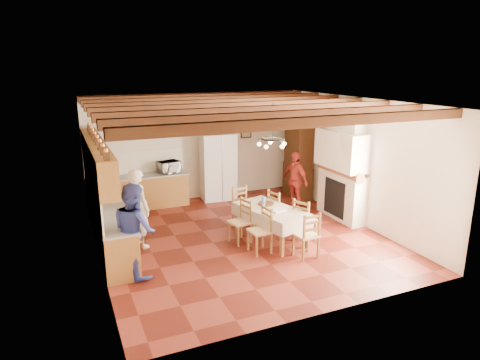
% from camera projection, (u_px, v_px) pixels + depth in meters
% --- Properties ---
extents(floor, '(6.00, 6.50, 0.02)m').
position_uv_depth(floor, '(241.00, 238.00, 9.52)').
color(floor, '#4B140C').
rests_on(floor, ground).
extents(ceiling, '(6.00, 6.50, 0.02)m').
position_uv_depth(ceiling, '(241.00, 101.00, 8.73)').
color(ceiling, white).
rests_on(ceiling, ground).
extents(wall_back, '(6.00, 0.02, 3.00)m').
position_uv_depth(wall_back, '(195.00, 146.00, 12.02)').
color(wall_back, beige).
rests_on(wall_back, ground).
extents(wall_front, '(6.00, 0.02, 3.00)m').
position_uv_depth(wall_front, '(330.00, 223.00, 6.24)').
color(wall_front, beige).
rests_on(wall_front, ground).
extents(wall_left, '(0.02, 6.50, 3.00)m').
position_uv_depth(wall_left, '(94.00, 188.00, 7.98)').
color(wall_left, beige).
rests_on(wall_left, ground).
extents(wall_right, '(0.02, 6.50, 3.00)m').
position_uv_depth(wall_right, '(356.00, 160.00, 10.27)').
color(wall_right, beige).
rests_on(wall_right, ground).
extents(ceiling_beams, '(6.00, 6.30, 0.16)m').
position_uv_depth(ceiling_beams, '(241.00, 106.00, 8.76)').
color(ceiling_beams, '#3D2014').
rests_on(ceiling_beams, ground).
extents(lower_cabinets_left, '(0.60, 4.30, 0.86)m').
position_uv_depth(lower_cabinets_left, '(109.00, 221.00, 9.31)').
color(lower_cabinets_left, brown).
rests_on(lower_cabinets_left, ground).
extents(lower_cabinets_back, '(2.30, 0.60, 0.86)m').
position_uv_depth(lower_cabinets_back, '(144.00, 192.00, 11.43)').
color(lower_cabinets_back, brown).
rests_on(lower_cabinets_back, ground).
extents(countertop_left, '(0.62, 4.30, 0.04)m').
position_uv_depth(countertop_left, '(107.00, 202.00, 9.19)').
color(countertop_left, gray).
rests_on(countertop_left, lower_cabinets_left).
extents(countertop_back, '(2.34, 0.62, 0.04)m').
position_uv_depth(countertop_back, '(143.00, 176.00, 11.32)').
color(countertop_back, gray).
rests_on(countertop_back, lower_cabinets_back).
extents(backsplash_left, '(0.03, 4.30, 0.60)m').
position_uv_depth(backsplash_left, '(92.00, 189.00, 9.00)').
color(backsplash_left, beige).
rests_on(backsplash_left, ground).
extents(backsplash_back, '(2.30, 0.03, 0.60)m').
position_uv_depth(backsplash_back, '(141.00, 162.00, 11.48)').
color(backsplash_back, beige).
rests_on(backsplash_back, ground).
extents(upper_cabinets, '(0.35, 4.20, 0.70)m').
position_uv_depth(upper_cabinets, '(97.00, 158.00, 8.89)').
color(upper_cabinets, brown).
rests_on(upper_cabinets, ground).
extents(fireplace, '(0.56, 1.60, 2.80)m').
position_uv_depth(fireplace, '(341.00, 164.00, 10.37)').
color(fireplace, beige).
rests_on(fireplace, ground).
extents(wall_picture, '(0.34, 0.03, 0.42)m').
position_uv_depth(wall_picture, '(246.00, 131.00, 12.49)').
color(wall_picture, '#322014').
rests_on(wall_picture, ground).
extents(refrigerator, '(1.00, 0.85, 1.88)m').
position_uv_depth(refrigerator, '(217.00, 166.00, 12.12)').
color(refrigerator, silver).
rests_on(refrigerator, floor).
extents(hutch, '(0.61, 1.20, 2.08)m').
position_uv_depth(hutch, '(298.00, 161.00, 12.29)').
color(hutch, '#39200C').
rests_on(hutch, floor).
extents(dining_table, '(1.24, 1.85, 0.74)m').
position_uv_depth(dining_table, '(271.00, 212.00, 9.22)').
color(dining_table, beige).
rests_on(dining_table, floor).
extents(chandelier, '(0.47, 0.47, 0.03)m').
position_uv_depth(chandelier, '(272.00, 139.00, 8.80)').
color(chandelier, black).
rests_on(chandelier, ground).
extents(chair_left_near, '(0.43, 0.44, 0.96)m').
position_uv_depth(chair_left_near, '(260.00, 230.00, 8.68)').
color(chair_left_near, brown).
rests_on(chair_left_near, floor).
extents(chair_left_far, '(0.48, 0.50, 0.96)m').
position_uv_depth(chair_left_far, '(240.00, 221.00, 9.17)').
color(chair_left_far, brown).
rests_on(chair_left_far, floor).
extents(chair_right_near, '(0.55, 0.56, 0.96)m').
position_uv_depth(chair_right_near, '(305.00, 220.00, 9.27)').
color(chair_right_near, brown).
rests_on(chair_right_near, floor).
extents(chair_right_far, '(0.49, 0.51, 0.96)m').
position_uv_depth(chair_right_far, '(279.00, 209.00, 9.92)').
color(chair_right_far, brown).
rests_on(chair_right_far, floor).
extents(chair_end_near, '(0.45, 0.43, 0.96)m').
position_uv_depth(chair_end_near, '(306.00, 234.00, 8.47)').
color(chair_end_near, brown).
rests_on(chair_end_near, floor).
extents(chair_end_far, '(0.48, 0.46, 0.96)m').
position_uv_depth(chair_end_far, '(243.00, 208.00, 10.05)').
color(chair_end_far, brown).
rests_on(chair_end_far, floor).
extents(person_man, '(0.62, 0.73, 1.69)m').
position_uv_depth(person_man, '(138.00, 208.00, 8.88)').
color(person_man, silver).
rests_on(person_man, floor).
extents(person_woman_blue, '(0.89, 1.01, 1.73)m').
position_uv_depth(person_woman_blue, '(134.00, 230.00, 7.67)').
color(person_woman_blue, navy).
rests_on(person_woman_blue, floor).
extents(person_woman_red, '(0.56, 0.97, 1.55)m').
position_uv_depth(person_woman_red, '(295.00, 181.00, 11.22)').
color(person_woman_red, '#AB2D25').
rests_on(person_woman_red, floor).
extents(microwave, '(0.65, 0.53, 0.31)m').
position_uv_depth(microwave, '(169.00, 167.00, 11.53)').
color(microwave, silver).
rests_on(microwave, countertop_back).
extents(fridge_vase, '(0.36, 0.36, 0.34)m').
position_uv_depth(fridge_vase, '(217.00, 127.00, 11.82)').
color(fridge_vase, '#39200C').
rests_on(fridge_vase, refrigerator).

